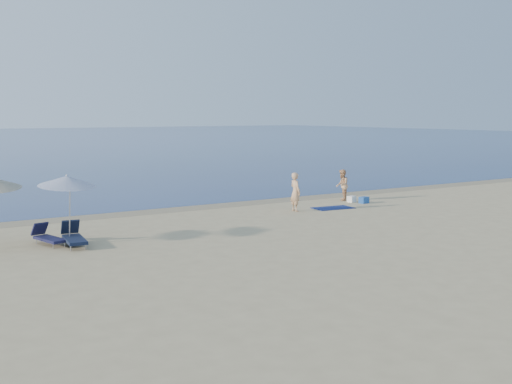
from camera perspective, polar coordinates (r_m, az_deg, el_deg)
wet_sand_strip at (r=30.09m, az=-3.37°, el=-1.21°), size 240.00×1.60×0.00m
person_left at (r=28.25m, az=3.53°, el=0.01°), size 0.47×0.66×1.72m
person_right at (r=31.91m, az=7.66°, el=0.62°), size 0.95×0.95×1.55m
beach_towel at (r=29.39m, az=6.85°, el=-1.42°), size 1.92×1.21×0.03m
white_bag at (r=31.49m, az=8.49°, el=-0.63°), size 0.41×0.37×0.30m
blue_cooler at (r=31.23m, az=9.57°, el=-0.71°), size 0.48×0.37×0.31m
umbrella_near at (r=21.87m, az=-16.47°, el=0.94°), size 2.14×2.16×2.40m
lounger_left at (r=21.79m, az=-15.89°, el=-3.89°), size 0.79×1.83×0.78m
lounger_right at (r=22.22m, az=-17.98°, el=-3.85°), size 0.86×1.63×0.69m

